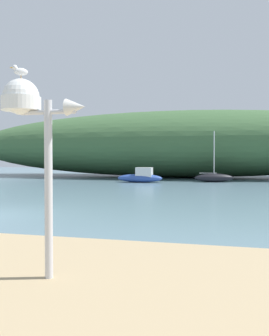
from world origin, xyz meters
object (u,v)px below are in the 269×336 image
at_px(mast_structure, 28,111).
at_px(seagull_on_radar, 20,71).
at_px(sailboat_inner_mooring, 214,178).
at_px(motorboat_near_shore, 141,177).

relative_size(mast_structure, seagull_on_radar, 11.73).
bearing_deg(sailboat_inner_mooring, mast_structure, -94.65).
height_order(seagull_on_radar, sailboat_inner_mooring, sailboat_inner_mooring).
xyz_separation_m(mast_structure, motorboat_near_shore, (-3.76, 23.88, -2.22)).
height_order(seagull_on_radar, motorboat_near_shore, seagull_on_radar).
relative_size(mast_structure, sailboat_inner_mooring, 0.70).
bearing_deg(mast_structure, sailboat_inner_mooring, 85.35).
relative_size(seagull_on_radar, sailboat_inner_mooring, 0.06).
distance_m(mast_structure, motorboat_near_shore, 24.28).
bearing_deg(sailboat_inner_mooring, seagull_on_radar, -94.94).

